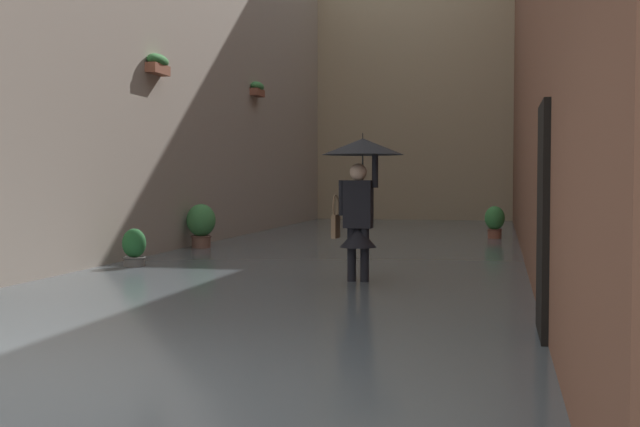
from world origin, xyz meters
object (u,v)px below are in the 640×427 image
object	(u,v)px
person_wading	(361,177)
potted_plant_far_right	(134,251)
potted_plant_near_right	(201,225)
potted_plant_far_left	(495,222)

from	to	relation	value
person_wading	potted_plant_far_right	xyz separation A→B (m)	(3.84, -1.13, -1.16)
potted_plant_near_right	potted_plant_far_left	xyz separation A→B (m)	(-5.78, -3.92, -0.08)
potted_plant_near_right	potted_plant_far_left	bearing A→B (deg)	-145.85
person_wading	potted_plant_far_left	world-z (taller)	person_wading
person_wading	potted_plant_far_right	size ratio (longest dim) A/B	2.90
potted_plant_far_left	potted_plant_far_right	size ratio (longest dim) A/B	1.21
person_wading	potted_plant_near_right	bearing A→B (deg)	-49.10
potted_plant_far_left	person_wading	bearing A→B (deg)	78.70
potted_plant_far_left	potted_plant_far_right	xyz separation A→B (m)	(5.56, 7.48, -0.13)
potted_plant_near_right	potted_plant_far_right	world-z (taller)	potted_plant_near_right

